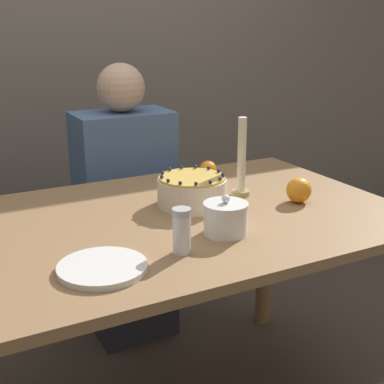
# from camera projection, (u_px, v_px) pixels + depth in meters

# --- Properties ---
(wall_behind) EXTENTS (8.00, 0.05, 2.60)m
(wall_behind) POSITION_uv_depth(u_px,v_px,m) (51.00, 31.00, 2.67)
(wall_behind) COLOR slate
(wall_behind) RESTS_ON ground_plane
(dining_table) EXTENTS (1.40, 0.92, 0.78)m
(dining_table) POSITION_uv_depth(u_px,v_px,m) (176.00, 251.00, 1.69)
(dining_table) COLOR #936D47
(dining_table) RESTS_ON ground_plane
(cake) EXTENTS (0.23, 0.23, 0.11)m
(cake) POSITION_uv_depth(u_px,v_px,m) (192.00, 191.00, 1.73)
(cake) COLOR #EFE5CC
(cake) RESTS_ON dining_table
(sugar_bowl) EXTENTS (0.13, 0.13, 0.12)m
(sugar_bowl) POSITION_uv_depth(u_px,v_px,m) (226.00, 218.00, 1.50)
(sugar_bowl) COLOR white
(sugar_bowl) RESTS_ON dining_table
(sugar_shaker) EXTENTS (0.05, 0.05, 0.12)m
(sugar_shaker) POSITION_uv_depth(u_px,v_px,m) (182.00, 231.00, 1.37)
(sugar_shaker) COLOR white
(sugar_shaker) RESTS_ON dining_table
(plate_stack) EXTENTS (0.22, 0.22, 0.02)m
(plate_stack) POSITION_uv_depth(u_px,v_px,m) (102.00, 268.00, 1.29)
(plate_stack) COLOR white
(plate_stack) RESTS_ON dining_table
(candle) EXTENTS (0.06, 0.06, 0.27)m
(candle) POSITION_uv_depth(u_px,v_px,m) (241.00, 164.00, 1.81)
(candle) COLOR tan
(candle) RESTS_ON dining_table
(orange_fruit_0) EXTENTS (0.08, 0.08, 0.08)m
(orange_fruit_0) POSITION_uv_depth(u_px,v_px,m) (299.00, 190.00, 1.76)
(orange_fruit_0) COLOR orange
(orange_fruit_0) RESTS_ON dining_table
(orange_fruit_1) EXTENTS (0.07, 0.07, 0.07)m
(orange_fruit_1) POSITION_uv_depth(u_px,v_px,m) (208.00, 169.00, 2.04)
(orange_fruit_1) COLOR orange
(orange_fruit_1) RESTS_ON dining_table
(person_man_blue_shirt) EXTENTS (0.40, 0.34, 1.19)m
(person_man_blue_shirt) POSITION_uv_depth(u_px,v_px,m) (126.00, 221.00, 2.33)
(person_man_blue_shirt) COLOR #2D2D38
(person_man_blue_shirt) RESTS_ON ground_plane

